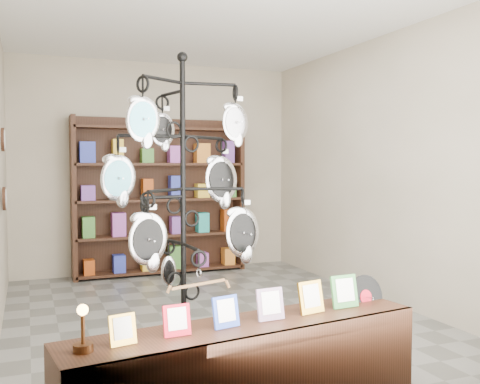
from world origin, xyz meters
The scene contains 6 objects.
ground centered at (0.00, 0.00, 0.00)m, with size 5.00×5.00×0.00m, color slate.
room_envelope centered at (0.00, 0.00, 1.85)m, with size 5.00×5.00×5.00m.
display_tree centered at (-0.69, -1.35, 1.36)m, with size 1.22×1.18×2.36m.
front_shelf centered at (-0.50, -2.13, 0.29)m, with size 2.37×0.78×0.82m.
back_shelving centered at (0.00, 2.30, 1.03)m, with size 2.42×0.36×2.20m.
wall_clocks centered at (-1.97, 0.80, 1.50)m, with size 0.03×0.24×0.84m.
Camera 1 is at (-1.75, -5.12, 1.55)m, focal length 40.00 mm.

